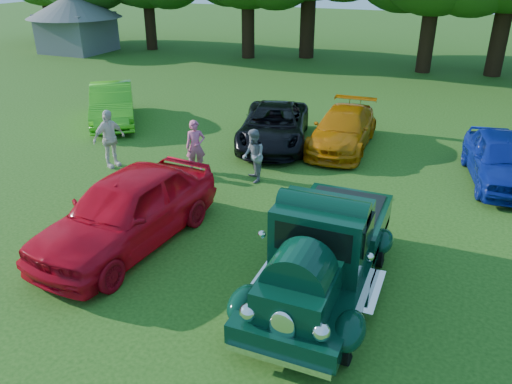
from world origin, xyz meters
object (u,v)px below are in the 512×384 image
at_px(hero_pickup, 323,252).
at_px(spectator_grey, 253,156).
at_px(back_car_orange, 343,129).
at_px(back_car_lime, 112,104).
at_px(spectator_pink, 196,147).
at_px(back_car_blue, 502,159).
at_px(gazebo, 75,16).
at_px(red_convertible, 127,210).
at_px(spectator_white, 109,139).
at_px(back_car_black, 274,125).

xyz_separation_m(hero_pickup, spectator_grey, (-3.34, 4.44, -0.07)).
height_order(back_car_orange, spectator_grey, spectator_grey).
height_order(back_car_lime, spectator_pink, spectator_pink).
relative_size(back_car_lime, back_car_orange, 1.00).
xyz_separation_m(back_car_blue, gazebo, (-26.83, 13.36, 1.67)).
height_order(red_convertible, gazebo, gazebo).
distance_m(back_car_blue, spectator_white, 11.83).
distance_m(back_car_black, spectator_pink, 3.55).
relative_size(red_convertible, gazebo, 0.79).
relative_size(red_convertible, back_car_lime, 1.10).
height_order(red_convertible, spectator_pink, red_convertible).
relative_size(hero_pickup, red_convertible, 1.01).
relative_size(spectator_grey, gazebo, 0.25).
relative_size(back_car_lime, back_car_black, 0.93).
bearing_deg(back_car_black, spectator_pink, -126.67).
distance_m(red_convertible, back_car_orange, 8.80).
relative_size(hero_pickup, back_car_black, 1.04).
relative_size(back_car_black, back_car_orange, 1.07).
bearing_deg(spectator_pink, gazebo, 104.83).
height_order(back_car_orange, spectator_white, spectator_white).
bearing_deg(spectator_white, back_car_lime, 56.97).
relative_size(back_car_orange, spectator_white, 2.48).
bearing_deg(back_car_lime, back_car_black, -35.68).
distance_m(spectator_grey, gazebo, 25.78).
height_order(hero_pickup, back_car_lime, hero_pickup).
bearing_deg(back_car_blue, spectator_pink, -172.57).
distance_m(spectator_pink, gazebo, 24.32).
relative_size(red_convertible, spectator_grey, 3.18).
height_order(red_convertible, back_car_black, red_convertible).
xyz_separation_m(spectator_pink, spectator_grey, (1.92, 0.00, -0.02)).
bearing_deg(hero_pickup, gazebo, 138.82).
distance_m(back_car_lime, gazebo, 18.10).
height_order(red_convertible, spectator_grey, red_convertible).
xyz_separation_m(back_car_lime, back_car_orange, (9.20, 0.67, -0.09)).
bearing_deg(hero_pickup, back_car_black, 116.97).
bearing_deg(back_car_blue, spectator_white, -173.41).
distance_m(back_car_black, spectator_grey, 3.35).
bearing_deg(back_car_black, spectator_white, -150.21).
relative_size(back_car_lime, spectator_white, 2.49).
bearing_deg(back_car_lime, back_car_blue, -38.38).
bearing_deg(back_car_blue, back_car_lime, 167.97).
distance_m(red_convertible, gazebo, 27.85).
bearing_deg(spectator_white, red_convertible, -117.42).
bearing_deg(gazebo, spectator_grey, -38.64).
height_order(back_car_black, back_car_blue, back_car_blue).
bearing_deg(back_car_black, back_car_blue, -19.42).
bearing_deg(spectator_white, spectator_pink, -55.52).
height_order(hero_pickup, spectator_white, hero_pickup).
xyz_separation_m(red_convertible, spectator_grey, (1.26, 4.39, -0.07)).
height_order(back_car_black, spectator_pink, spectator_pink).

